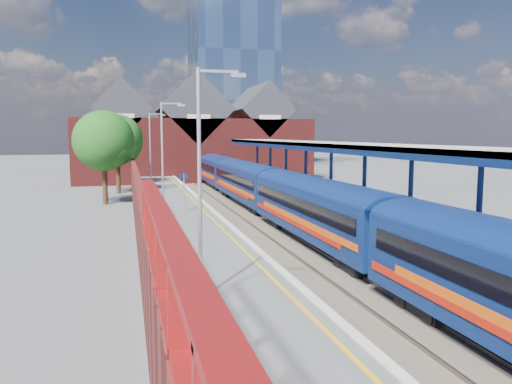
# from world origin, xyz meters

# --- Properties ---
(ground) EXTENTS (240.00, 240.00, 0.00)m
(ground) POSITION_xyz_m (0.00, 30.00, 0.00)
(ground) COLOR #5B5B5E
(ground) RESTS_ON ground
(ballast_bed) EXTENTS (6.00, 76.00, 0.06)m
(ballast_bed) POSITION_xyz_m (0.00, 20.00, 0.03)
(ballast_bed) COLOR #473D33
(ballast_bed) RESTS_ON ground
(rails) EXTENTS (4.51, 76.00, 0.14)m
(rails) POSITION_xyz_m (0.00, 20.00, 0.12)
(rails) COLOR slate
(rails) RESTS_ON ground
(left_platform) EXTENTS (5.00, 76.00, 1.00)m
(left_platform) POSITION_xyz_m (-5.50, 20.00, 0.50)
(left_platform) COLOR #565659
(left_platform) RESTS_ON ground
(right_platform) EXTENTS (6.00, 76.00, 1.00)m
(right_platform) POSITION_xyz_m (6.00, 20.00, 0.50)
(right_platform) COLOR #565659
(right_platform) RESTS_ON ground
(coping_left) EXTENTS (0.30, 76.00, 0.05)m
(coping_left) POSITION_xyz_m (-3.15, 20.00, 1.02)
(coping_left) COLOR silver
(coping_left) RESTS_ON left_platform
(coping_right) EXTENTS (0.30, 76.00, 0.05)m
(coping_right) POSITION_xyz_m (3.15, 20.00, 1.02)
(coping_right) COLOR silver
(coping_right) RESTS_ON right_platform
(yellow_line) EXTENTS (0.14, 76.00, 0.01)m
(yellow_line) POSITION_xyz_m (-3.75, 20.00, 1.01)
(yellow_line) COLOR yellow
(yellow_line) RESTS_ON left_platform
(train) EXTENTS (2.91, 65.92, 3.45)m
(train) POSITION_xyz_m (1.49, 24.54, 2.12)
(train) COLOR navy
(train) RESTS_ON ground
(canopy) EXTENTS (4.50, 52.00, 4.48)m
(canopy) POSITION_xyz_m (5.48, 21.95, 5.25)
(canopy) COLOR #0D2151
(canopy) RESTS_ON right_platform
(lamp_post_b) EXTENTS (1.48, 0.18, 7.00)m
(lamp_post_b) POSITION_xyz_m (-6.36, 6.00, 4.99)
(lamp_post_b) COLOR #A5A8AA
(lamp_post_b) RESTS_ON left_platform
(lamp_post_c) EXTENTS (1.48, 0.18, 7.00)m
(lamp_post_c) POSITION_xyz_m (-6.36, 22.00, 4.99)
(lamp_post_c) COLOR #A5A8AA
(lamp_post_c) RESTS_ON left_platform
(lamp_post_d) EXTENTS (1.48, 0.18, 7.00)m
(lamp_post_d) POSITION_xyz_m (-6.36, 38.00, 4.99)
(lamp_post_d) COLOR #A5A8AA
(lamp_post_d) RESTS_ON left_platform
(platform_sign) EXTENTS (0.55, 0.08, 2.50)m
(platform_sign) POSITION_xyz_m (-5.00, 24.00, 2.69)
(platform_sign) COLOR #A5A8AA
(platform_sign) RESTS_ON left_platform
(brick_wall) EXTENTS (0.35, 50.00, 3.86)m
(brick_wall) POSITION_xyz_m (-8.10, 13.54, 2.45)
(brick_wall) COLOR #5D1A18
(brick_wall) RESTS_ON left_platform
(station_building) EXTENTS (30.00, 12.12, 13.78)m
(station_building) POSITION_xyz_m (0.00, 58.00, 5.45)
(station_building) COLOR #5D1A18
(station_building) RESTS_ON ground
(glass_tower) EXTENTS (14.20, 14.20, 40.30)m
(glass_tower) POSITION_xyz_m (10.00, 80.00, 20.20)
(glass_tower) COLOR #4B5F80
(glass_tower) RESTS_ON ground
(tree_near) EXTENTS (5.20, 5.20, 8.10)m
(tree_near) POSITION_xyz_m (-10.35, 35.91, 5.35)
(tree_near) COLOR #382314
(tree_near) RESTS_ON ground
(tree_far) EXTENTS (5.20, 5.20, 8.10)m
(tree_far) POSITION_xyz_m (-9.35, 43.91, 5.35)
(tree_far) COLOR #382314
(tree_far) RESTS_ON ground
(parked_car_dark) EXTENTS (4.57, 2.38, 1.27)m
(parked_car_dark) POSITION_xyz_m (7.48, 11.20, 1.63)
(parked_car_dark) COLOR black
(parked_car_dark) RESTS_ON right_platform
(parked_car_blue) EXTENTS (4.19, 2.28, 1.12)m
(parked_car_blue) POSITION_xyz_m (7.88, 26.03, 1.56)
(parked_car_blue) COLOR navy
(parked_car_blue) RESTS_ON right_platform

